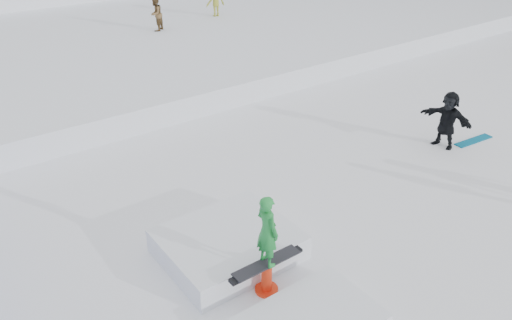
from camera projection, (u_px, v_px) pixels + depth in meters
ground at (293, 250)px, 10.49m from camera, size 120.00×120.00×0.00m
snow_midrise at (56, 51)px, 21.58m from camera, size 50.00×18.00×0.80m
walker_olive at (156, 14)px, 22.69m from camera, size 0.94×0.91×1.52m
walker_ygreen at (215, 1)px, 25.24m from camera, size 1.05×0.70×1.52m
spectator_dark at (447, 120)px, 14.25m from camera, size 0.67×1.60×1.67m
loose_board_teal at (474, 141)px, 14.91m from camera, size 1.42×0.41×0.03m
jib_rail_feature at (249, 262)px, 9.69m from camera, size 2.60×4.40×2.11m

